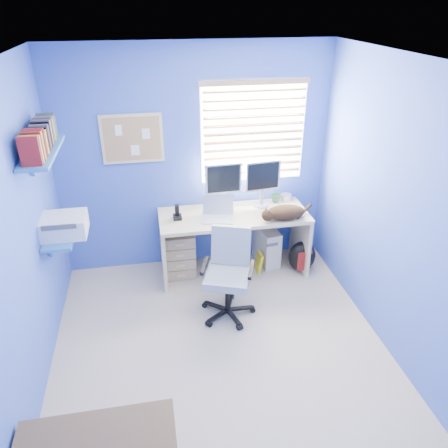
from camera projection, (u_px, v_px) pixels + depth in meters
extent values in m
cube|color=#C6B398|center=(221.00, 349.00, 3.99)|extent=(3.00, 3.20, 0.00)
cube|color=white|center=(220.00, 61.00, 2.83)|extent=(3.00, 3.20, 0.00)
cube|color=blue|center=(195.00, 162.00, 4.81)|extent=(3.00, 0.01, 2.50)
cube|color=blue|center=(281.00, 391.00, 2.02)|extent=(3.00, 0.01, 2.50)
cube|color=blue|center=(17.00, 248.00, 3.17)|extent=(0.01, 3.20, 2.50)
cube|color=blue|center=(396.00, 214.00, 3.66)|extent=(0.01, 3.20, 2.50)
cube|color=tan|center=(233.00, 243.00, 4.98)|extent=(1.64, 0.65, 0.74)
cube|color=silver|center=(218.00, 210.00, 4.63)|extent=(0.38, 0.32, 0.22)
cube|color=silver|center=(223.00, 186.00, 4.80)|extent=(0.41, 0.14, 0.54)
cube|color=silver|center=(262.00, 184.00, 4.88)|extent=(0.41, 0.16, 0.54)
cube|color=black|center=(177.00, 212.00, 4.66)|extent=(0.09, 0.11, 0.17)
imported|color=#2E6B41|center=(276.00, 198.00, 5.06)|extent=(0.10, 0.09, 0.10)
cylinder|color=silver|center=(286.00, 197.00, 5.12)|extent=(0.13, 0.13, 0.07)
ellipsoid|color=black|center=(286.00, 212.00, 4.67)|extent=(0.47, 0.33, 0.15)
cube|color=beige|center=(266.00, 245.00, 5.23)|extent=(0.25, 0.46, 0.45)
cube|color=tan|center=(179.00, 254.00, 4.95)|extent=(0.35, 0.28, 0.54)
cube|color=yellow|center=(259.00, 262.00, 5.08)|extent=(0.03, 0.17, 0.24)
ellipsoid|color=black|center=(302.00, 256.00, 5.07)|extent=(0.38, 0.33, 0.38)
cylinder|color=black|center=(227.00, 312.00, 4.43)|extent=(0.66, 0.66, 0.06)
cylinder|color=black|center=(228.00, 295.00, 4.33)|extent=(0.06, 0.06, 0.35)
cube|color=#8C989D|center=(228.00, 277.00, 4.23)|extent=(0.54, 0.54, 0.08)
cube|color=#8C989D|center=(231.00, 245.00, 4.30)|extent=(0.38, 0.19, 0.40)
cube|color=white|center=(253.00, 132.00, 4.76)|extent=(1.15, 0.01, 1.10)
cube|color=tan|center=(254.00, 133.00, 4.74)|extent=(1.10, 0.03, 1.00)
cube|color=tan|center=(132.00, 139.00, 4.55)|extent=(0.64, 0.02, 0.52)
cube|color=tan|center=(132.00, 139.00, 4.54)|extent=(0.58, 0.01, 0.46)
cube|color=#3771B6|center=(60.00, 236.00, 4.00)|extent=(0.26, 0.55, 0.03)
cube|color=silver|center=(63.00, 225.00, 3.96)|extent=(0.42, 0.34, 0.18)
cube|color=#3771B6|center=(42.00, 152.00, 3.63)|extent=(0.24, 0.90, 0.03)
cube|color=navy|center=(38.00, 138.00, 3.57)|extent=(0.15, 0.80, 0.22)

